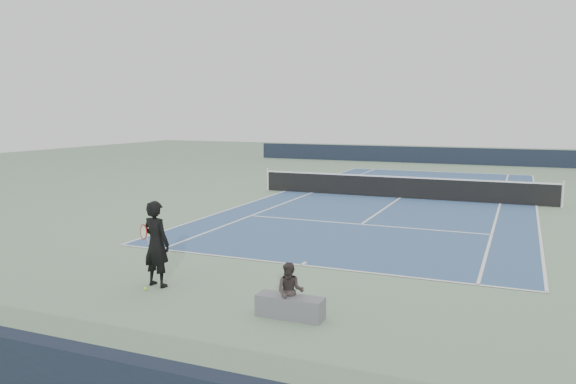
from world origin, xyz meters
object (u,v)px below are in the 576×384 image
at_px(tennis_ball, 145,289).
at_px(spectator_bench, 290,299).
at_px(tennis_net, 400,187).
at_px(tennis_player, 156,244).

distance_m(tennis_ball, spectator_bench, 3.45).
relative_size(tennis_ball, spectator_bench, 0.05).
xyz_separation_m(tennis_net, spectator_bench, (1.09, -15.23, -0.15)).
distance_m(tennis_player, spectator_bench, 3.48).
height_order(tennis_ball, spectator_bench, spectator_bench).
distance_m(tennis_player, tennis_ball, 0.97).
bearing_deg(tennis_net, tennis_player, -98.87).
height_order(tennis_player, tennis_ball, tennis_player).
height_order(tennis_net, tennis_player, tennis_player).
xyz_separation_m(tennis_net, tennis_player, (-2.28, -14.61, 0.43)).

